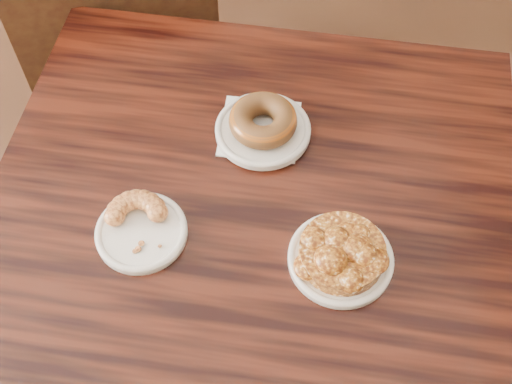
{
  "coord_description": "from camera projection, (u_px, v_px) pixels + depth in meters",
  "views": [
    {
      "loc": [
        0.24,
        -0.71,
        1.68
      ],
      "look_at": [
        0.3,
        -0.13,
        0.8
      ],
      "focal_mm": 45.0,
      "sensor_mm": 36.0,
      "label": 1
    }
  ],
  "objects": [
    {
      "name": "chair_far",
      "position": [
        120.0,
        34.0,
        1.76
      ],
      "size": [
        0.58,
        0.58,
        0.9
      ],
      "primitive_type": null,
      "rotation": [
        0.0,
        0.0,
        3.3
      ],
      "color": "black",
      "rests_on": "floor"
    },
    {
      "name": "plate_cruller",
      "position": [
        141.0,
        232.0,
        1.07
      ],
      "size": [
        0.15,
        0.15,
        0.01
      ],
      "primitive_type": "cylinder",
      "color": "white",
      "rests_on": "cafe_table"
    },
    {
      "name": "cafe_table",
      "position": [
        251.0,
        303.0,
        1.41
      ],
      "size": [
        1.13,
        1.13,
        0.75
      ],
      "primitive_type": "cube",
      "rotation": [
        0.0,
        0.0,
        -0.26
      ],
      "color": "black",
      "rests_on": "floor"
    },
    {
      "name": "apple_fritter",
      "position": [
        342.0,
        251.0,
        1.01
      ],
      "size": [
        0.18,
        0.18,
        0.05
      ],
      "primitive_type": null,
      "color": "#3F1806",
      "rests_on": "plate_fritter"
    },
    {
      "name": "plate_fritter",
      "position": [
        340.0,
        259.0,
        1.04
      ],
      "size": [
        0.17,
        0.17,
        0.01
      ],
      "primitive_type": "cylinder",
      "color": "silver",
      "rests_on": "cafe_table"
    },
    {
      "name": "plate_donut",
      "position": [
        263.0,
        130.0,
        1.18
      ],
      "size": [
        0.18,
        0.18,
        0.01
      ],
      "primitive_type": "cylinder",
      "color": "silver",
      "rests_on": "napkin"
    },
    {
      "name": "glazed_donut",
      "position": [
        263.0,
        120.0,
        1.16
      ],
      "size": [
        0.12,
        0.12,
        0.04
      ],
      "primitive_type": "torus",
      "color": "brown",
      "rests_on": "plate_donut"
    },
    {
      "name": "cruller_fragment",
      "position": [
        139.0,
        226.0,
        1.05
      ],
      "size": [
        0.12,
        0.12,
        0.03
      ],
      "primitive_type": null,
      "color": "brown",
      "rests_on": "plate_cruller"
    },
    {
      "name": "floor",
      "position": [
        145.0,
        320.0,
        1.78
      ],
      "size": [
        5.0,
        5.0,
        0.0
      ],
      "primitive_type": "plane",
      "color": "black",
      "rests_on": "ground"
    },
    {
      "name": "napkin",
      "position": [
        260.0,
        129.0,
        1.19
      ],
      "size": [
        0.17,
        0.17,
        0.0
      ],
      "primitive_type": "cube",
      "rotation": [
        0.0,
        0.0,
        -0.22
      ],
      "color": "silver",
      "rests_on": "cafe_table"
    }
  ]
}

